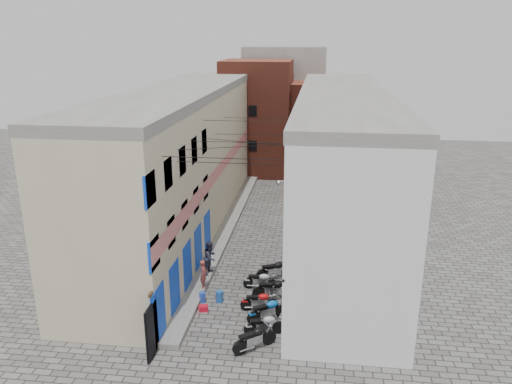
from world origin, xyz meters
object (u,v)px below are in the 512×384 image
at_px(motorcycle_d, 259,300).
at_px(person_a, 204,274).
at_px(red_crate, 203,308).
at_px(water_jug_far, 219,296).
at_px(motorcycle_b, 265,324).
at_px(motorcycle_a, 255,337).
at_px(motorcycle_e, 274,288).
at_px(motorcycle_g, 275,269).
at_px(water_jug_near, 202,297).
at_px(motorcycle_f, 260,280).
at_px(motorcycle_c, 268,309).
at_px(person_b, 210,257).

xyz_separation_m(motorcycle_d, person_a, (-2.92, 1.41, 0.45)).
distance_m(motorcycle_d, red_crate, 2.60).
xyz_separation_m(motorcycle_d, water_jug_far, (-1.98, 0.52, -0.23)).
distance_m(motorcycle_b, water_jug_far, 3.45).
distance_m(motorcycle_a, water_jug_far, 4.14).
height_order(person_a, red_crate, person_a).
bearing_deg(red_crate, motorcycle_e, 24.88).
relative_size(motorcycle_d, motorcycle_g, 0.88).
distance_m(motorcycle_g, water_jug_near, 4.22).
bearing_deg(person_a, water_jug_near, -179.03).
height_order(motorcycle_d, motorcycle_e, motorcycle_e).
height_order(motorcycle_f, person_a, person_a).
relative_size(motorcycle_a, motorcycle_c, 0.99).
bearing_deg(motorcycle_g, motorcycle_e, -18.38).
distance_m(motorcycle_a, red_crate, 3.80).
distance_m(motorcycle_a, motorcycle_e, 4.07).
height_order(motorcycle_a, motorcycle_d, motorcycle_a).
xyz_separation_m(motorcycle_c, water_jug_near, (-3.25, 1.24, -0.33)).
bearing_deg(motorcycle_f, water_jug_far, -50.78).
xyz_separation_m(motorcycle_a, red_crate, (-2.72, 2.62, -0.45)).
xyz_separation_m(person_b, water_jug_far, (0.95, -2.42, -0.85)).
xyz_separation_m(motorcycle_d, water_jug_near, (-2.77, 0.39, -0.26)).
height_order(motorcycle_c, water_jug_near, motorcycle_c).
height_order(motorcycle_c, person_b, person_b).
bearing_deg(person_b, motorcycle_g, -68.92).
bearing_deg(person_b, water_jug_near, -158.66).
bearing_deg(motorcycle_g, red_crate, -62.27).
bearing_deg(motorcycle_b, motorcycle_f, 173.36).
distance_m(motorcycle_g, water_jug_far, 3.56).
height_order(motorcycle_d, water_jug_near, motorcycle_d).
height_order(motorcycle_f, person_b, person_b).
height_order(motorcycle_e, person_b, person_b).
distance_m(motorcycle_e, water_jug_far, 2.61).
bearing_deg(person_b, motorcycle_a, -134.49).
relative_size(water_jug_near, water_jug_far, 0.89).
relative_size(motorcycle_d, person_a, 1.24).
relative_size(motorcycle_a, motorcycle_f, 1.14).
height_order(motorcycle_b, person_a, person_a).
bearing_deg(motorcycle_c, red_crate, -131.25).
bearing_deg(person_a, water_jug_far, -140.59).
distance_m(motorcycle_b, person_a, 4.76).
height_order(motorcycle_c, motorcycle_e, motorcycle_e).
relative_size(motorcycle_e, motorcycle_f, 1.20).
distance_m(motorcycle_b, water_jug_near, 3.98).
bearing_deg(water_jug_near, motorcycle_e, 11.17).
relative_size(motorcycle_e, red_crate, 5.04).
bearing_deg(water_jug_far, person_a, 136.84).
bearing_deg(water_jug_far, motorcycle_a, -58.57).
bearing_deg(motorcycle_d, motorcycle_b, 5.06).
bearing_deg(water_jug_near, person_b, 93.37).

